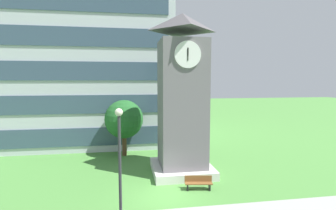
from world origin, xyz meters
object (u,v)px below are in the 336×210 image
(street_lamp, at_px, (120,157))
(clock_tower, at_px, (182,103))
(tree_near_tower, at_px, (124,119))
(park_bench, at_px, (198,183))

(street_lamp, bearing_deg, clock_tower, 58.56)
(clock_tower, height_order, street_lamp, clock_tower)
(street_lamp, distance_m, tree_near_tower, 12.61)
(street_lamp, bearing_deg, park_bench, 39.66)
(clock_tower, distance_m, street_lamp, 8.80)
(clock_tower, bearing_deg, park_bench, -82.90)
(park_bench, bearing_deg, tree_near_tower, 119.61)
(street_lamp, relative_size, tree_near_tower, 1.11)
(park_bench, relative_size, tree_near_tower, 0.35)
(park_bench, height_order, street_lamp, street_lamp)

